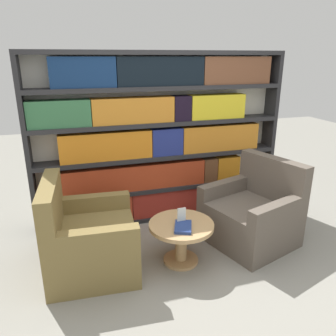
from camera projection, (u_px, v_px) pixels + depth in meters
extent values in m
plane|color=gray|center=(199.00, 276.00, 3.11)|extent=(14.00, 14.00, 0.00)
cube|color=silver|center=(158.00, 137.00, 4.08)|extent=(3.05, 0.05, 2.04)
cube|color=#262628|center=(28.00, 149.00, 3.55)|extent=(0.05, 0.30, 2.04)
cube|color=#262628|center=(268.00, 132.00, 4.39)|extent=(0.05, 0.30, 2.04)
cube|color=#262628|center=(161.00, 213.00, 4.29)|extent=(2.95, 0.30, 0.05)
cube|color=#262628|center=(161.00, 186.00, 4.17)|extent=(2.95, 0.30, 0.05)
cube|color=#262628|center=(161.00, 156.00, 4.03)|extent=(2.95, 0.30, 0.05)
cube|color=#262628|center=(160.00, 123.00, 3.90)|extent=(2.95, 0.30, 0.05)
cube|color=#262628|center=(160.00, 88.00, 3.77)|extent=(2.95, 0.30, 0.05)
cube|color=#262628|center=(160.00, 53.00, 3.65)|extent=(2.95, 0.30, 0.05)
cube|color=gold|center=(88.00, 211.00, 3.95)|extent=(0.78, 0.20, 0.32)
cube|color=#BD3B24|center=(126.00, 206.00, 4.08)|extent=(0.13, 0.20, 0.32)
cube|color=#A22D22|center=(176.00, 199.00, 4.26)|extent=(1.18, 0.20, 0.32)
cube|color=gold|center=(228.00, 193.00, 4.47)|extent=(0.29, 0.20, 0.32)
cube|color=#AF3A1D|center=(129.00, 177.00, 3.97)|extent=(1.90, 0.20, 0.31)
cube|color=brown|center=(208.00, 169.00, 4.26)|extent=(0.18, 0.20, 0.31)
cube|color=orange|center=(226.00, 167.00, 4.33)|extent=(0.31, 0.20, 0.31)
cube|color=orange|center=(106.00, 146.00, 3.77)|extent=(1.05, 0.20, 0.32)
cube|color=navy|center=(166.00, 141.00, 3.97)|extent=(0.38, 0.20, 0.32)
cube|color=orange|center=(219.00, 137.00, 4.17)|extent=(1.01, 0.20, 0.32)
cube|color=#346B43|center=(59.00, 114.00, 3.51)|extent=(0.66, 0.20, 0.29)
cube|color=orange|center=(133.00, 110.00, 3.73)|extent=(0.93, 0.20, 0.29)
cube|color=black|center=(181.00, 108.00, 3.89)|extent=(0.21, 0.20, 0.29)
cube|color=gold|center=(216.00, 106.00, 4.02)|extent=(0.69, 0.20, 0.29)
cube|color=navy|center=(83.00, 72.00, 3.45)|extent=(0.68, 0.20, 0.32)
cube|color=black|center=(160.00, 71.00, 3.69)|extent=(1.00, 0.20, 0.32)
cube|color=brown|center=(235.00, 70.00, 3.95)|extent=(0.87, 0.20, 0.32)
cube|color=olive|center=(93.00, 248.00, 3.16)|extent=(0.87, 0.91, 0.45)
cube|color=olive|center=(51.00, 208.00, 2.94)|extent=(0.20, 0.86, 0.47)
cube|color=olive|center=(100.00, 238.00, 2.74)|extent=(0.68, 0.17, 0.16)
cube|color=olive|center=(97.00, 202.00, 3.41)|extent=(0.68, 0.17, 0.16)
cube|color=brown|center=(249.00, 223.00, 3.63)|extent=(1.04, 1.06, 0.45)
cube|color=brown|center=(273.00, 178.00, 3.67)|extent=(0.39, 0.86, 0.47)
cube|color=brown|center=(223.00, 188.00, 3.78)|extent=(0.68, 0.32, 0.16)
cube|color=brown|center=(275.00, 212.00, 3.21)|extent=(0.68, 0.32, 0.16)
cylinder|color=tan|center=(181.00, 244.00, 3.27)|extent=(0.12, 0.12, 0.39)
cylinder|color=tan|center=(181.00, 260.00, 3.33)|extent=(0.35, 0.35, 0.03)
cylinder|color=tan|center=(181.00, 225.00, 3.20)|extent=(0.64, 0.64, 0.04)
cube|color=black|center=(181.00, 223.00, 3.20)|extent=(0.05, 0.06, 0.01)
cube|color=silver|center=(181.00, 216.00, 3.17)|extent=(0.08, 0.01, 0.17)
cube|color=navy|center=(183.00, 227.00, 3.10)|extent=(0.24, 0.28, 0.03)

